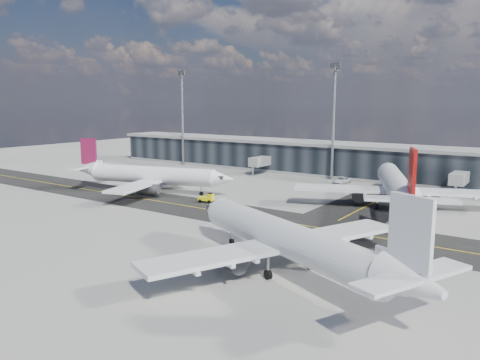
{
  "coord_description": "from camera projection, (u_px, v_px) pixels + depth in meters",
  "views": [
    {
      "loc": [
        47.64,
        -61.16,
        19.38
      ],
      "look_at": [
        -1.68,
        9.73,
        5.0
      ],
      "focal_mm": 35.0,
      "sensor_mm": 36.0,
      "label": 1
    }
  ],
  "objects": [
    {
      "name": "ground",
      "position": [
        215.0,
        218.0,
        79.54
      ],
      "size": [
        300.0,
        300.0,
        0.0
      ],
      "primitive_type": "plane",
      "color": "gray",
      "rests_on": "ground"
    },
    {
      "name": "taxiway_lanes",
      "position": [
        268.0,
        209.0,
        86.03
      ],
      "size": [
        180.0,
        63.0,
        0.03
      ],
      "color": "black",
      "rests_on": "ground"
    },
    {
      "name": "terminal_concourse",
      "position": [
        343.0,
        161.0,
        123.33
      ],
      "size": [
        152.0,
        19.8,
        8.8
      ],
      "color": "black",
      "rests_on": "ground"
    },
    {
      "name": "floodlight_masts",
      "position": [
        334.0,
        118.0,
        115.85
      ],
      "size": [
        102.5,
        0.7,
        28.9
      ],
      "color": "gray",
      "rests_on": "ground"
    },
    {
      "name": "airliner_af",
      "position": [
        150.0,
        175.0,
        101.5
      ],
      "size": [
        37.91,
        32.63,
        11.39
      ],
      "rotation": [
        0.0,
        0.0,
        -1.3
      ],
      "color": "white",
      "rests_on": "ground"
    },
    {
      "name": "airliner_redtail",
      "position": [
        397.0,
        187.0,
        84.59
      ],
      "size": [
        36.32,
        42.0,
        12.97
      ],
      "rotation": [
        0.0,
        0.0,
        0.39
      ],
      "color": "white",
      "rests_on": "ground"
    },
    {
      "name": "airliner_near",
      "position": [
        288.0,
        240.0,
        53.05
      ],
      "size": [
        38.49,
        33.23,
        11.94
      ],
      "rotation": [
        0.0,
        0.0,
        1.16
      ],
      "color": "silver",
      "rests_on": "ground"
    },
    {
      "name": "baggage_tug",
      "position": [
        207.0,
        198.0,
        91.29
      ],
      "size": [
        3.24,
        2.15,
        1.87
      ],
      "rotation": [
        0.0,
        0.0,
        -1.32
      ],
      "color": "yellow",
      "rests_on": "ground"
    },
    {
      "name": "service_van",
      "position": [
        342.0,
        180.0,
        112.55
      ],
      "size": [
        3.18,
        6.21,
        1.68
      ],
      "primitive_type": "imported",
      "rotation": [
        0.0,
        0.0,
        -0.07
      ],
      "color": "white",
      "rests_on": "ground"
    }
  ]
}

